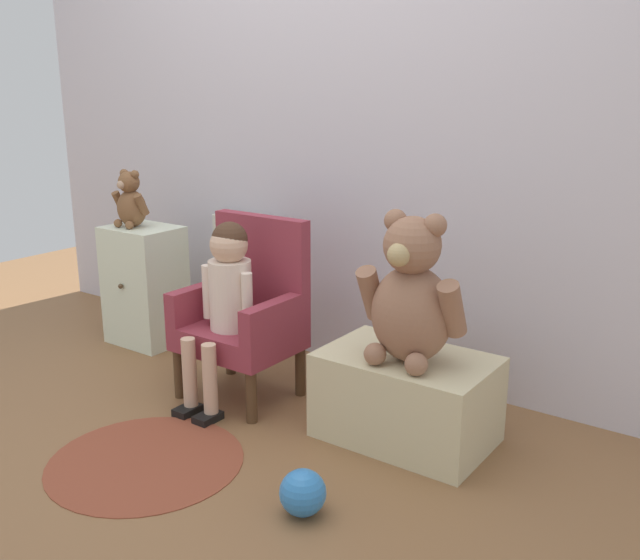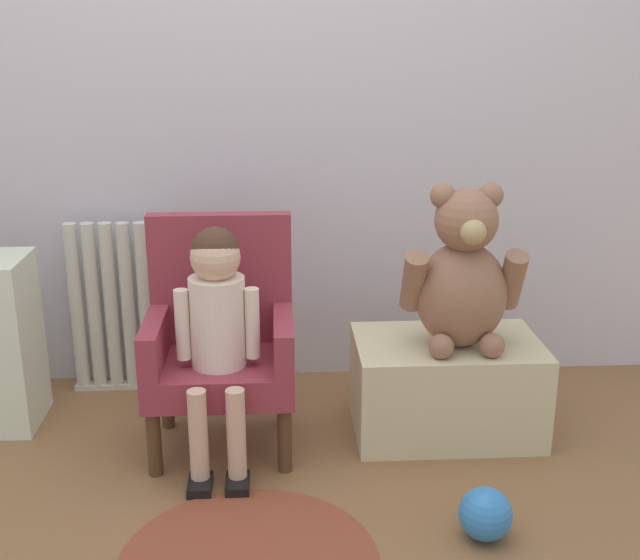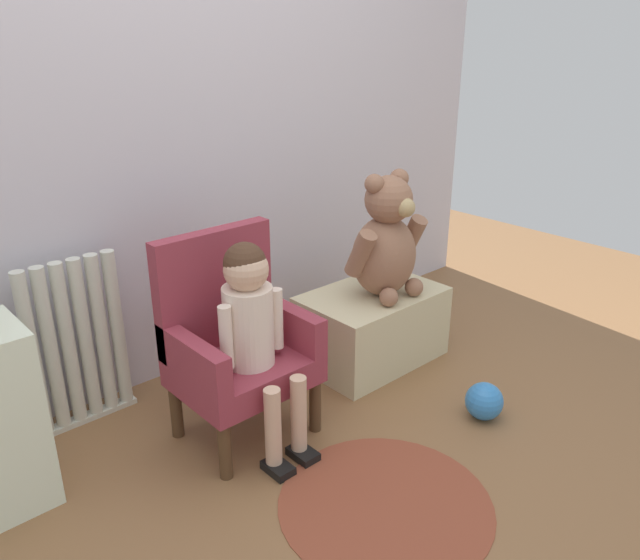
% 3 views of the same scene
% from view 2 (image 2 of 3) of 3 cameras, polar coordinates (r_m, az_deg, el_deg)
% --- Properties ---
extents(ground_plane, '(6.00, 6.00, 0.00)m').
position_cam_2_polar(ground_plane, '(2.24, -6.50, -18.20)').
color(ground_plane, brown).
extents(back_wall, '(3.80, 0.05, 2.40)m').
position_cam_2_polar(back_wall, '(2.94, -6.16, 15.43)').
color(back_wall, silver).
rests_on(back_wall, ground_plane).
extents(radiator, '(0.37, 0.05, 0.64)m').
position_cam_2_polar(radiator, '(3.03, -14.05, -1.97)').
color(radiator, silver).
rests_on(radiator, ground_plane).
extents(child_armchair, '(0.46, 0.37, 0.74)m').
position_cam_2_polar(child_armchair, '(2.57, -7.07, -4.15)').
color(child_armchair, '#8F313F').
rests_on(child_armchair, ground_plane).
extents(child_figure, '(0.25, 0.35, 0.74)m').
position_cam_2_polar(child_figure, '(2.42, -7.34, -2.34)').
color(child_figure, beige).
rests_on(child_figure, ground_plane).
extents(low_bench, '(0.61, 0.40, 0.32)m').
position_cam_2_polar(low_bench, '(2.73, 8.94, -7.46)').
color(low_bench, beige).
rests_on(low_bench, ground_plane).
extents(large_teddy_bear, '(0.39, 0.27, 0.53)m').
position_cam_2_polar(large_teddy_bear, '(2.55, 10.12, 0.23)').
color(large_teddy_bear, '#93664D').
rests_on(large_teddy_bear, low_bench).
extents(toy_ball, '(0.14, 0.14, 0.14)m').
position_cam_2_polar(toy_ball, '(2.25, 11.68, -15.98)').
color(toy_ball, '#327DC9').
rests_on(toy_ball, ground_plane).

